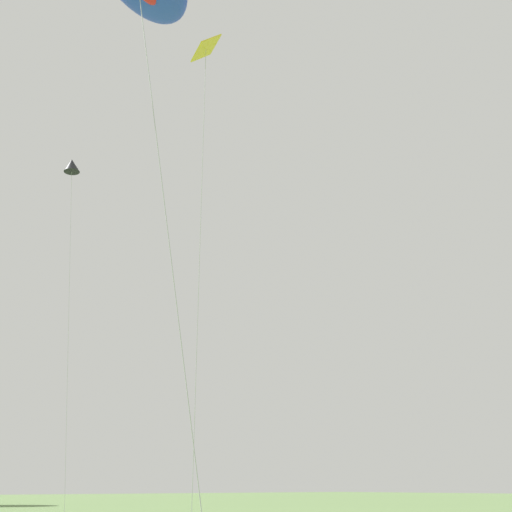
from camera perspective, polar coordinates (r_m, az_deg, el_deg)
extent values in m
cylinder|color=#B2B2B7|center=(14.33, -9.93, 4.14)|extent=(3.15, 0.73, 17.03)
cone|color=black|center=(32.25, -19.76, 9.43)|extent=(1.19, 1.11, 0.93)
cylinder|color=#B2B2B7|center=(28.68, -20.10, -7.26)|extent=(2.44, 0.10, 18.90)
cube|color=yellow|center=(19.50, -5.57, 21.98)|extent=(0.91, 1.12, 0.75)
cylinder|color=#B2B2B7|center=(15.80, -6.32, -1.25)|extent=(1.33, 1.63, 15.84)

